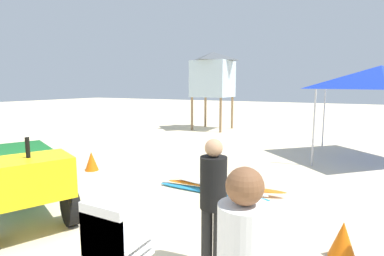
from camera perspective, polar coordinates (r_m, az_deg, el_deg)
name	(u,v)px	position (r m, az deg, el deg)	size (l,w,h in m)	color
ground	(47,251)	(4.84, -25.79, -20.27)	(80.00, 80.00, 0.00)	beige
utility_cart	(21,173)	(5.82, -29.69, -7.44)	(2.81, 2.14, 1.50)	#146023
stacked_plastic_chairs	(112,254)	(3.08, -14.97, -22.09)	(0.48, 0.48, 1.20)	white
surfboard_pile	(216,187)	(6.44, 4.57, -11.10)	(2.73, 0.85, 0.24)	#268CCC
lifeguard_near_left	(213,196)	(3.66, 4.06, -12.82)	(0.32, 0.32, 1.62)	black
popup_canopy	(380,77)	(10.43, 32.19, 8.15)	(3.19, 3.19, 2.82)	#B2B2B7
lifeguard_tower	(213,74)	(15.45, 3.98, 10.13)	(1.98, 1.98, 3.92)	olive
traffic_cone_near	(92,161)	(8.44, -18.56, -5.97)	(0.35, 0.35, 0.51)	orange
traffic_cone_far	(343,240)	(4.59, 26.73, -18.45)	(0.35, 0.35, 0.49)	orange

